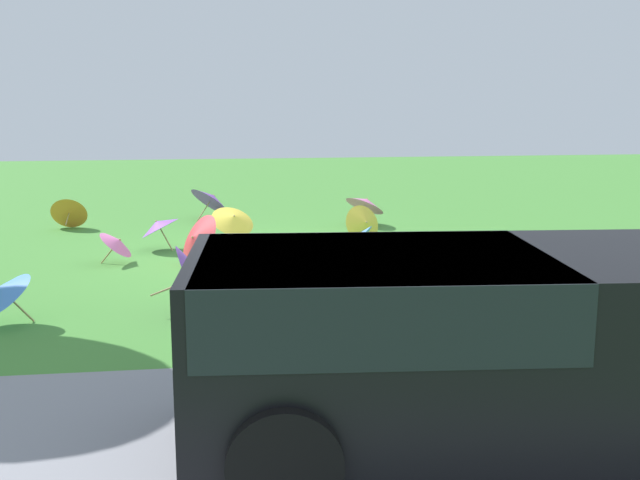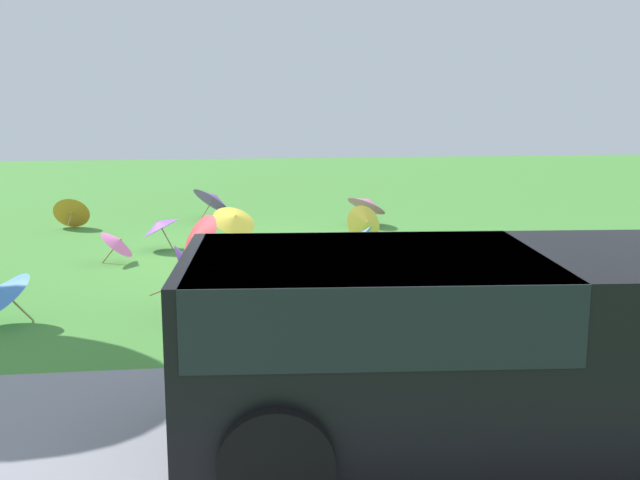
{
  "view_description": "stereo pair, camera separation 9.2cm",
  "coord_description": "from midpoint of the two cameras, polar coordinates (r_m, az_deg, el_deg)",
  "views": [
    {
      "loc": [
        0.66,
        12.67,
        2.7
      ],
      "look_at": [
        -0.8,
        1.79,
        0.6
      ],
      "focal_mm": 42.92,
      "sensor_mm": 36.0,
      "label": 1
    },
    {
      "loc": [
        0.57,
        12.68,
        2.7
      ],
      "look_at": [
        -0.8,
        1.79,
        0.6
      ],
      "focal_mm": 42.92,
      "sensor_mm": 36.0,
      "label": 2
    }
  ],
  "objects": [
    {
      "name": "parasol_purple_3",
      "position": [
        16.89,
        -7.76,
        3.09
      ],
      "size": [
        1.21,
        1.24,
        0.82
      ],
      "color": "tan",
      "rests_on": "ground"
    },
    {
      "name": "parasol_orange_0",
      "position": [
        16.38,
        -17.85,
        2.05
      ],
      "size": [
        0.76,
        0.64,
        0.7
      ],
      "color": "tan",
      "rests_on": "ground"
    },
    {
      "name": "parasol_blue_2",
      "position": [
        9.72,
        -22.38,
        -3.5
      ],
      "size": [
        0.88,
        0.9,
        0.7
      ],
      "color": "tan",
      "rests_on": "ground"
    },
    {
      "name": "parasol_purple_1",
      "position": [
        9.6,
        -8.94,
        -2.75
      ],
      "size": [
        0.85,
        0.94,
        0.94
      ],
      "color": "tan",
      "rests_on": "ground"
    },
    {
      "name": "ground",
      "position": [
        12.97,
        -4.3,
        -1.21
      ],
      "size": [
        40.0,
        40.0,
        0.0
      ],
      "primitive_type": "plane",
      "color": "#478C38"
    },
    {
      "name": "van_dark",
      "position": [
        5.96,
        11.3,
        -6.86
      ],
      "size": [
        4.73,
        2.4,
        1.53
      ],
      "color": "black",
      "rests_on": "ground"
    },
    {
      "name": "parasol_pink_0",
      "position": [
        12.75,
        -14.58,
        -0.15
      ],
      "size": [
        0.61,
        0.67,
        0.59
      ],
      "color": "tan",
      "rests_on": "ground"
    },
    {
      "name": "parasol_blue_1",
      "position": [
        11.43,
        2.29,
        -0.54
      ],
      "size": [
        1.09,
        1.15,
        0.9
      ],
      "color": "tan",
      "rests_on": "ground"
    },
    {
      "name": "parasol_purple_0",
      "position": [
        13.62,
        -11.68,
        1.12
      ],
      "size": [
        0.86,
        0.88,
        0.69
      ],
      "color": "tan",
      "rests_on": "ground"
    },
    {
      "name": "parasol_red_0",
      "position": [
        12.4,
        -8.98,
        0.11
      ],
      "size": [
        0.95,
        1.04,
        0.84
      ],
      "color": "tan",
      "rests_on": "ground"
    },
    {
      "name": "parasol_yellow_0",
      "position": [
        13.92,
        -6.2,
        1.6
      ],
      "size": [
        1.02,
        0.99,
        0.76
      ],
      "color": "tan",
      "rests_on": "ground"
    },
    {
      "name": "road_strip",
      "position": [
        5.85,
        -0.35,
        -16.62
      ],
      "size": [
        40.0,
        4.49,
        0.01
      ],
      "primitive_type": "cube",
      "color": "gray",
      "rests_on": "ground"
    },
    {
      "name": "parasol_orange_1",
      "position": [
        11.05,
        14.05,
        -1.51
      ],
      "size": [
        0.74,
        0.85,
        0.8
      ],
      "color": "tan",
      "rests_on": "ground"
    },
    {
      "name": "parasol_yellow_1",
      "position": [
        14.13,
        3.61,
        1.27
      ],
      "size": [
        0.8,
        0.74,
        0.72
      ],
      "color": "tan",
      "rests_on": "ground"
    },
    {
      "name": "park_bench",
      "position": [
        9.76,
        4.63,
        -2.44
      ],
      "size": [
        1.63,
        0.59,
        0.9
      ],
      "color": "brown",
      "rests_on": "ground"
    },
    {
      "name": "parasol_pink_1",
      "position": [
        15.95,
        3.74,
        2.79
      ],
      "size": [
        1.14,
        1.15,
        0.75
      ],
      "color": "tan",
      "rests_on": "ground"
    }
  ]
}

